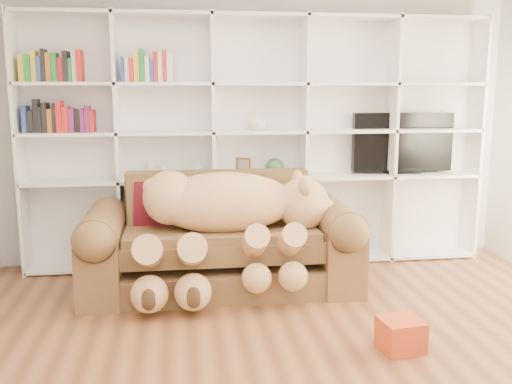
{
  "coord_description": "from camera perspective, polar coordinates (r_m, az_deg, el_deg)",
  "views": [
    {
      "loc": [
        -0.75,
        -3.11,
        1.71
      ],
      "look_at": [
        -0.12,
        1.63,
        0.84
      ],
      "focal_mm": 40.0,
      "sensor_mm": 36.0,
      "label": 1
    }
  ],
  "objects": [
    {
      "name": "snow_globe",
      "position": [
        5.47,
        -5.69,
        2.11
      ],
      "size": [
        0.12,
        0.12,
        0.12
      ],
      "primitive_type": "sphere",
      "color": "silver",
      "rests_on": "bookshelf"
    },
    {
      "name": "throw_pillow",
      "position": [
        5.03,
        -9.69,
        -1.39
      ],
      "size": [
        0.44,
        0.29,
        0.43
      ],
      "primitive_type": "cube",
      "rotation": [
        -0.24,
        0.0,
        -0.15
      ],
      "color": "#5A0F20",
      "rests_on": "sofa"
    },
    {
      "name": "floor",
      "position": [
        3.63,
        5.54,
        -17.84
      ],
      "size": [
        5.0,
        5.0,
        0.0
      ],
      "primitive_type": "plane",
      "color": "brown",
      "rests_on": "ground"
    },
    {
      "name": "gift_box",
      "position": [
        3.99,
        14.27,
        -13.68
      ],
      "size": [
        0.3,
        0.28,
        0.21
      ],
      "primitive_type": "cube",
      "rotation": [
        0.0,
        0.0,
        0.14
      ],
      "color": "#CC441B",
      "rests_on": "floor"
    },
    {
      "name": "green_vase",
      "position": [
        5.54,
        1.88,
        2.5
      ],
      "size": [
        0.18,
        0.18,
        0.18
      ],
      "primitive_type": "sphere",
      "color": "#2E5A34",
      "rests_on": "bookshelf"
    },
    {
      "name": "sofa",
      "position": [
        4.96,
        -3.53,
        -5.39
      ],
      "size": [
        2.31,
        1.0,
        0.97
      ],
      "color": "brown",
      "rests_on": "floor"
    },
    {
      "name": "figurine_short",
      "position": [
        5.47,
        -9.35,
        2.0
      ],
      "size": [
        0.1,
        0.1,
        0.13
      ],
      "primitive_type": "cylinder",
      "rotation": [
        0.0,
        0.0,
        0.42
      ],
      "color": "beige",
      "rests_on": "bookshelf"
    },
    {
      "name": "shelf_vase",
      "position": [
        5.47,
        0.07,
        7.2
      ],
      "size": [
        0.18,
        0.18,
        0.19
      ],
      "primitive_type": "imported",
      "rotation": [
        0.0,
        0.0,
        0.01
      ],
      "color": "beige",
      "rests_on": "bookshelf"
    },
    {
      "name": "bookshelf",
      "position": [
        5.51,
        -2.29,
        6.13
      ],
      "size": [
        4.43,
        0.35,
        2.4
      ],
      "color": "white",
      "rests_on": "floor"
    },
    {
      "name": "figurine_tall",
      "position": [
        5.47,
        -10.58,
        2.16
      ],
      "size": [
        0.09,
        0.09,
        0.17
      ],
      "primitive_type": "cylinder",
      "rotation": [
        0.0,
        0.0,
        0.16
      ],
      "color": "beige",
      "rests_on": "bookshelf"
    },
    {
      "name": "wall_back",
      "position": [
        5.67,
        0.0,
        6.7
      ],
      "size": [
        5.0,
        0.02,
        2.7
      ],
      "primitive_type": "cube",
      "color": "silver",
      "rests_on": "floor"
    },
    {
      "name": "tv",
      "position": [
        5.92,
        14.44,
        4.72
      ],
      "size": [
        1.03,
        0.18,
        0.61
      ],
      "color": "black",
      "rests_on": "bookshelf"
    },
    {
      "name": "picture_frame",
      "position": [
        5.5,
        -1.28,
        2.53
      ],
      "size": [
        0.14,
        0.08,
        0.18
      ],
      "primitive_type": "cube",
      "rotation": [
        0.0,
        0.0,
        -0.39
      ],
      "color": "brown",
      "rests_on": "bookshelf"
    },
    {
      "name": "teddy_bear",
      "position": [
        4.7,
        -2.96,
        -2.4
      ],
      "size": [
        1.72,
        0.95,
        1.0
      ],
      "rotation": [
        0.0,
        0.0,
        0.07
      ],
      "color": "tan",
      "rests_on": "sofa"
    }
  ]
}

